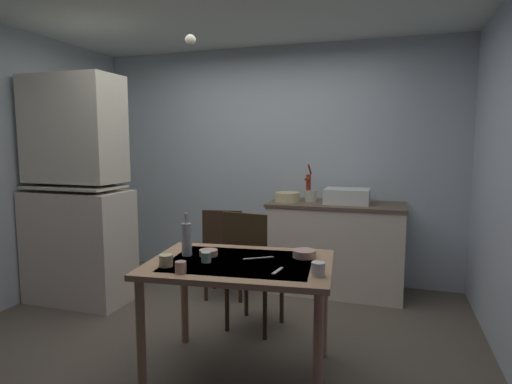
{
  "coord_description": "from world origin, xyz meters",
  "views": [
    {
      "loc": [
        1.3,
        -2.87,
        1.53
      ],
      "look_at": [
        0.31,
        0.18,
        1.15
      ],
      "focal_mm": 29.54,
      "sensor_mm": 36.0,
      "label": 1
    }
  ],
  "objects": [
    {
      "name": "mug_tall",
      "position": [
        0.14,
        -0.72,
        0.81
      ],
      "size": [
        0.07,
        0.07,
        0.07
      ],
      "primitive_type": "cylinder",
      "color": "tan",
      "rests_on": "dining_table"
    },
    {
      "name": "serving_bowl_wide",
      "position": [
        0.76,
        -0.16,
        0.79
      ],
      "size": [
        0.15,
        0.15,
        0.05
      ],
      "primitive_type": "cylinder",
      "color": "tan",
      "rests_on": "dining_table"
    },
    {
      "name": "soup_bowl_small",
      "position": [
        0.13,
        -0.32,
        0.79
      ],
      "size": [
        0.13,
        0.13,
        0.04
      ],
      "primitive_type": "cylinder",
      "color": "tan",
      "rests_on": "dining_table"
    },
    {
      "name": "table_knife",
      "position": [
        0.48,
        -0.28,
        0.77
      ],
      "size": [
        0.18,
        0.13,
        0.0
      ],
      "primitive_type": "cube",
      "rotation": [
        0.0,
        0.0,
        0.59
      ],
      "color": "silver",
      "rests_on": "dining_table"
    },
    {
      "name": "hand_pump",
      "position": [
        0.47,
        1.45,
        1.09
      ],
      "size": [
        0.05,
        0.27,
        0.39
      ],
      "color": "maroon",
      "rests_on": "counter_cabinet"
    },
    {
      "name": "pendant_bulb",
      "position": [
        -0.16,
        0.06,
        2.29
      ],
      "size": [
        0.08,
        0.08,
        0.08
      ],
      "primitive_type": "sphere",
      "color": "#F9EFCC"
    },
    {
      "name": "glass_bottle",
      "position": [
        -0.01,
        -0.36,
        0.89
      ],
      "size": [
        0.07,
        0.07,
        0.29
      ],
      "color": "#B7BCC1",
      "rests_on": "dining_table"
    },
    {
      "name": "teaspoon_near_bowl",
      "position": [
        0.67,
        -0.51,
        0.77
      ],
      "size": [
        0.04,
        0.14,
        0.0
      ],
      "primitive_type": "cube",
      "rotation": [
        0.0,
        0.0,
        4.58
      ],
      "color": "beige",
      "rests_on": "dining_table"
    },
    {
      "name": "teacup_cream",
      "position": [
        -0.01,
        -0.63,
        0.81
      ],
      "size": [
        0.09,
        0.09,
        0.07
      ],
      "primitive_type": "cylinder",
      "color": "beige",
      "rests_on": "dining_table"
    },
    {
      "name": "stoneware_crock",
      "position": [
        0.5,
        1.45,
        0.98
      ],
      "size": [
        0.13,
        0.13,
        0.11
      ],
      "primitive_type": "cylinder",
      "color": "beige",
      "rests_on": "counter_cabinet"
    },
    {
      "name": "ground_plane",
      "position": [
        0.0,
        0.0,
        0.0
      ],
      "size": [
        5.11,
        5.11,
        0.0
      ],
      "primitive_type": "plane",
      "color": "brown"
    },
    {
      "name": "dining_table",
      "position": [
        0.39,
        -0.39,
        0.67
      ],
      "size": [
        1.26,
        0.96,
        0.77
      ],
      "color": "tan",
      "rests_on": "ground"
    },
    {
      "name": "mixing_bowl_counter",
      "position": [
        0.28,
        1.35,
        0.97
      ],
      "size": [
        0.26,
        0.26,
        0.1
      ],
      "primitive_type": "cylinder",
      "color": "beige",
      "rests_on": "counter_cabinet"
    },
    {
      "name": "chair_far_side",
      "position": [
        0.24,
        0.25,
        0.51
      ],
      "size": [
        0.45,
        0.45,
        0.99
      ],
      "color": "#372816",
      "rests_on": "ground"
    },
    {
      "name": "hutch_cabinet",
      "position": [
        -1.55,
        0.39,
        1.01
      ],
      "size": [
        0.97,
        0.53,
        2.15
      ],
      "color": "beige",
      "rests_on": "ground"
    },
    {
      "name": "mug_dark",
      "position": [
        0.18,
        -0.47,
        0.8
      ],
      "size": [
        0.06,
        0.06,
        0.07
      ],
      "primitive_type": "cylinder",
      "color": "#ADD1C1",
      "rests_on": "dining_table"
    },
    {
      "name": "sink_basin",
      "position": [
        0.88,
        1.4,
        1.0
      ],
      "size": [
        0.44,
        0.34,
        0.15
      ],
      "color": "white",
      "rests_on": "counter_cabinet"
    },
    {
      "name": "wall_back",
      "position": [
        0.0,
        1.77,
        1.29
      ],
      "size": [
        4.21,
        0.1,
        2.59
      ],
      "primitive_type": "cube",
      "color": "silver",
      "rests_on": "ground"
    },
    {
      "name": "teacup_mint",
      "position": [
        0.92,
        -0.53,
        0.81
      ],
      "size": [
        0.08,
        0.08,
        0.08
      ],
      "primitive_type": "cylinder",
      "color": "white",
      "rests_on": "dining_table"
    },
    {
      "name": "chair_by_counter",
      "position": [
        -0.23,
        0.87,
        0.48
      ],
      "size": [
        0.46,
        0.46,
        0.9
      ],
      "color": "#302217",
      "rests_on": "ground"
    },
    {
      "name": "counter_cabinet",
      "position": [
        0.78,
        1.4,
        0.46
      ],
      "size": [
        1.36,
        0.64,
        0.92
      ],
      "color": "beige",
      "rests_on": "ground"
    }
  ]
}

